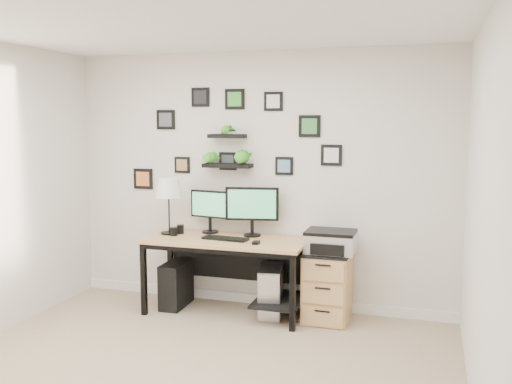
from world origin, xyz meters
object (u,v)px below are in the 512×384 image
(pc_tower_black, at_px, (176,284))
(file_cabinet, at_px, (327,286))
(pc_tower_grey, at_px, (271,291))
(mug, at_px, (174,231))
(desk, at_px, (231,251))
(monitor_left, at_px, (210,208))
(printer, at_px, (331,241))
(monitor_right, at_px, (252,207))
(table_lamp, at_px, (169,189))

(pc_tower_black, relative_size, file_cabinet, 0.69)
(pc_tower_black, distance_m, file_cabinet, 1.57)
(pc_tower_grey, bearing_deg, mug, -175.79)
(desk, distance_m, monitor_left, 0.52)
(printer, bearing_deg, monitor_left, 172.60)
(monitor_left, distance_m, monitor_right, 0.47)
(monitor_right, xyz_separation_m, mug, (-0.77, -0.21, -0.25))
(pc_tower_black, xyz_separation_m, file_cabinet, (1.56, 0.06, 0.10))
(desk, relative_size, mug, 18.59)
(mug, bearing_deg, monitor_left, 38.59)
(table_lamp, bearing_deg, pc_tower_black, -16.87)
(desk, height_order, table_lamp, table_lamp)
(desk, xyz_separation_m, monitor_left, (-0.29, 0.19, 0.38))
(monitor_right, distance_m, file_cabinet, 1.07)
(printer, bearing_deg, table_lamp, -179.94)
(monitor_right, bearing_deg, monitor_left, 175.93)
(printer, bearing_deg, pc_tower_grey, 179.79)
(monitor_right, height_order, pc_tower_grey, monitor_right)
(table_lamp, height_order, mug, table_lamp)
(monitor_right, height_order, file_cabinet, monitor_right)
(monitor_right, relative_size, printer, 1.15)
(monitor_left, relative_size, printer, 0.96)
(desk, relative_size, monitor_right, 3.01)
(table_lamp, distance_m, mug, 0.43)
(printer, bearing_deg, desk, -178.42)
(mug, distance_m, file_cabinet, 1.63)
(desk, distance_m, printer, 1.00)
(mug, bearing_deg, table_lamp, 138.90)
(pc_tower_grey, bearing_deg, monitor_right, 150.72)
(desk, bearing_deg, printer, 1.58)
(mug, bearing_deg, desk, 4.27)
(mug, bearing_deg, pc_tower_grey, 4.21)
(table_lamp, relative_size, pc_tower_black, 1.25)
(mug, xyz_separation_m, pc_tower_grey, (1.00, 0.07, -0.55))
(file_cabinet, xyz_separation_m, printer, (0.03, -0.03, 0.44))
(desk, distance_m, table_lamp, 0.89)
(monitor_left, distance_m, table_lamp, 0.46)
(monitor_right, relative_size, mug, 6.17)
(monitor_left, distance_m, pc_tower_grey, 1.06)
(table_lamp, distance_m, file_cabinet, 1.86)
(pc_tower_black, height_order, pc_tower_grey, pc_tower_grey)
(desk, xyz_separation_m, monitor_right, (0.17, 0.16, 0.42))
(pc_tower_black, distance_m, printer, 1.68)
(pc_tower_grey, bearing_deg, pc_tower_black, -178.47)
(desk, relative_size, pc_tower_black, 3.47)
(table_lamp, relative_size, printer, 1.25)
(pc_tower_grey, bearing_deg, table_lamp, -179.79)
(monitor_left, relative_size, table_lamp, 0.77)
(desk, height_order, printer, printer)
(pc_tower_grey, relative_size, printer, 1.11)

